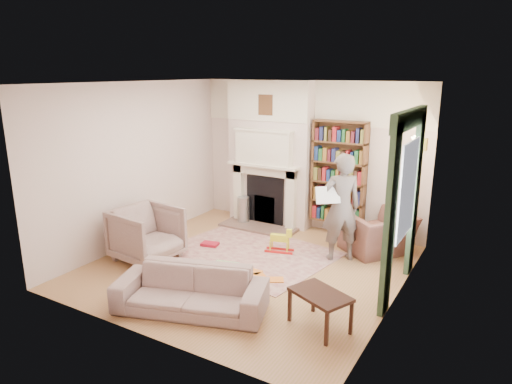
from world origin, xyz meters
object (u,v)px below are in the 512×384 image
Objects in this scene: armchair_reading at (378,233)px; rocking_horse at (280,241)px; man_reading at (341,208)px; armchair_left at (147,234)px; sofa at (191,290)px; paraffin_heater at (243,210)px; coffee_table at (320,310)px; bookcase at (339,172)px.

armchair_reading reaches higher than rocking_horse.
armchair_left is at bearing -8.76° from man_reading.
rocking_horse is (0.09, 2.27, -0.07)m from sofa.
man_reading reaches higher than paraffin_heater.
sofa is at bearing -69.21° from paraffin_heater.
armchair_reading is at bearing 115.85° from coffee_table.
paraffin_heater is at bearing -56.99° from man_reading.
bookcase is at bearing 62.98° from sofa.
bookcase is 3.79m from sofa.
sofa is (-0.57, -3.64, -0.90)m from bookcase.
man_reading is (1.05, 2.51, 0.60)m from sofa.
sofa is 3.47× the size of paraffin_heater.
bookcase is 1.06× the size of man_reading.
bookcase is 3.87× the size of rocking_horse.
man_reading reaches higher than rocking_horse.
man_reading is 2.22m from coffee_table.
paraffin_heater is (-1.23, 3.24, -0.00)m from sofa.
bookcase is 2.06m from paraffin_heater.
coffee_table is (1.00, -3.18, -0.95)m from bookcase.
paraffin_heater is at bearing -55.81° from armchair_reading.
armchair_left reaches higher than armchair_reading.
man_reading is at bearing 49.38° from sofa.
paraffin_heater is at bearing 92.76° from sofa.
armchair_left is 0.54× the size of man_reading.
bookcase is 2.64× the size of coffee_table.
coffee_table is at bearing -1.94° from sofa.
coffee_table is at bearing 38.44° from armchair_reading.
armchair_left is at bearing 131.89° from sofa.
armchair_reading is 2.66m from coffee_table.
coffee_table is (1.57, 0.45, -0.05)m from sofa.
armchair_reading is 1.90× the size of paraffin_heater.
sofa reaches higher than paraffin_heater.
coffee_table is at bearing -93.01° from armchair_left.
rocking_horse is at bearing -25.33° from man_reading.
man_reading is 1.19m from rocking_horse.
rocking_horse is (-0.49, -1.36, -0.96)m from bookcase.
bookcase reaches higher than rocking_horse.
rocking_horse is at bearing 69.83° from sofa.
armchair_left is at bearing -129.15° from bookcase.
armchair_reading is 1.49× the size of coffee_table.
armchair_reading is 3.80m from armchair_left.
man_reading is at bearing -67.24° from bookcase.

